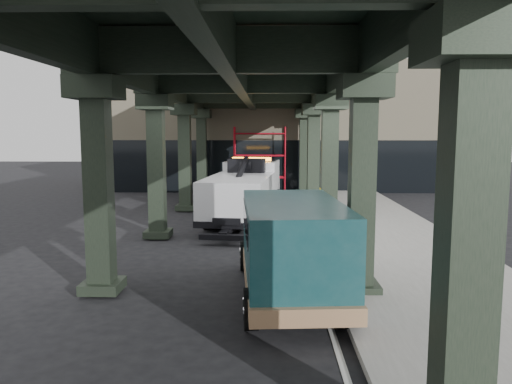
# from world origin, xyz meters

# --- Properties ---
(ground) EXTENTS (90.00, 90.00, 0.00)m
(ground) POSITION_xyz_m (0.00, 0.00, 0.00)
(ground) COLOR black
(ground) RESTS_ON ground
(sidewalk) EXTENTS (5.00, 40.00, 0.15)m
(sidewalk) POSITION_xyz_m (4.50, 2.00, 0.07)
(sidewalk) COLOR gray
(sidewalk) RESTS_ON ground
(lane_stripe) EXTENTS (0.12, 38.00, 0.01)m
(lane_stripe) POSITION_xyz_m (1.70, 2.00, 0.01)
(lane_stripe) COLOR silver
(lane_stripe) RESTS_ON ground
(viaduct) EXTENTS (7.40, 32.00, 6.40)m
(viaduct) POSITION_xyz_m (-0.40, 2.00, 5.46)
(viaduct) COLOR black
(viaduct) RESTS_ON ground
(building) EXTENTS (22.00, 10.00, 8.00)m
(building) POSITION_xyz_m (2.00, 20.00, 4.00)
(building) COLOR #C6B793
(building) RESTS_ON ground
(scaffolding) EXTENTS (3.08, 0.88, 4.00)m
(scaffolding) POSITION_xyz_m (0.00, 14.64, 2.11)
(scaffolding) COLOR red
(scaffolding) RESTS_ON ground
(tow_truck) EXTENTS (3.20, 8.47, 2.72)m
(tow_truck) POSITION_xyz_m (-0.47, 5.69, 1.32)
(tow_truck) COLOR black
(tow_truck) RESTS_ON ground
(towed_van) EXTENTS (2.58, 5.73, 2.27)m
(towed_van) POSITION_xyz_m (1.01, -4.23, 1.22)
(towed_van) COLOR #123C40
(towed_van) RESTS_ON ground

